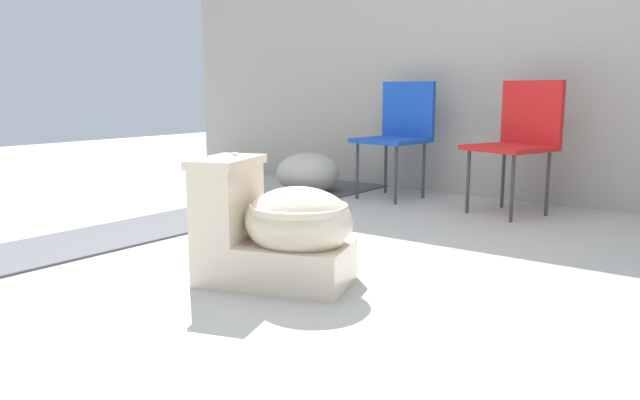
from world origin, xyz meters
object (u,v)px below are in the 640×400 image
object	(u,v)px
toilet	(276,230)
folding_chair_middle	(520,133)
folding_chair_left	(399,127)
boulder_near	(308,173)

from	to	relation	value
toilet	folding_chair_middle	xyz separation A→B (m)	(0.26, 2.04, 0.29)
folding_chair_middle	toilet	bearing A→B (deg)	10.77
toilet	folding_chair_middle	world-z (taller)	folding_chair_middle
toilet	folding_chair_left	bearing A→B (deg)	88.13
folding_chair_left	folding_chair_middle	distance (m)	0.91
toilet	folding_chair_left	xyz separation A→B (m)	(-0.65, 2.11, 0.29)
folding_chair_left	boulder_near	xyz separation A→B (m)	(-0.63, -0.28, -0.36)
folding_chair_left	boulder_near	world-z (taller)	folding_chair_left
boulder_near	toilet	bearing A→B (deg)	-55.25
folding_chair_left	boulder_near	bearing A→B (deg)	-60.27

